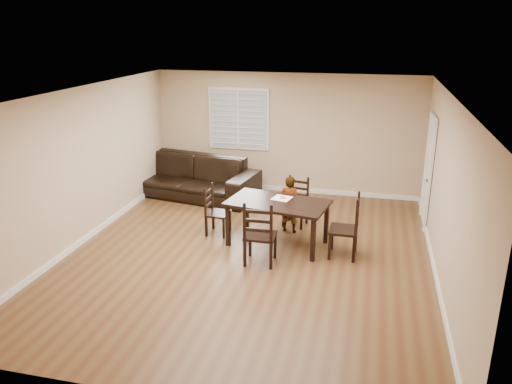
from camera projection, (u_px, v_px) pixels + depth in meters
ground at (249, 255)px, 8.42m from camera, size 7.00×7.00×0.00m
room at (253, 148)px, 7.99m from camera, size 6.04×7.04×2.72m
dining_table at (278, 206)px, 8.61m from camera, size 1.84×1.24×0.80m
chair_near at (297, 202)px, 9.63m from camera, size 0.48×0.46×0.94m
chair_far at (259, 238)px, 7.88m from camera, size 0.50×0.47×1.09m
chair_left at (212, 212)px, 9.17m from camera, size 0.41×0.43×0.92m
chair_right at (352, 229)px, 8.21m from camera, size 0.46×0.50×1.09m
child at (290, 204)px, 9.20m from camera, size 0.44×0.33×1.08m
napkin at (282, 198)px, 8.75m from camera, size 0.37×0.37×0.00m
donut at (283, 197)px, 8.73m from camera, size 0.11×0.11×0.04m
sofa at (190, 176)px, 11.20m from camera, size 3.22×1.71×0.89m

